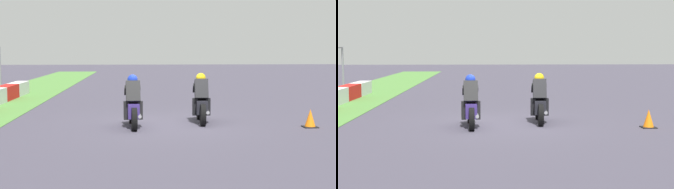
{
  "view_description": "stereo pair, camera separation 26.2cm",
  "coord_description": "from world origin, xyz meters",
  "views": [
    {
      "loc": [
        -14.49,
        0.88,
        2.21
      ],
      "look_at": [
        -0.07,
        -0.1,
        0.9
      ],
      "focal_mm": 52.65,
      "sensor_mm": 36.0,
      "label": 1
    },
    {
      "loc": [
        -14.51,
        0.62,
        2.21
      ],
      "look_at": [
        -0.07,
        -0.1,
        0.9
      ],
      "focal_mm": 52.65,
      "sensor_mm": 36.0,
      "label": 2
    }
  ],
  "objects": [
    {
      "name": "traffic_cone",
      "position": [
        -0.86,
        -4.13,
        0.24
      ],
      "size": [
        0.4,
        0.4,
        0.52
      ],
      "color": "black",
      "rests_on": "ground_plane"
    },
    {
      "name": "ground_plane",
      "position": [
        0.0,
        0.0,
        0.0
      ],
      "size": [
        120.0,
        120.0,
        0.0
      ],
      "primitive_type": "plane",
      "color": "#433F4E"
    },
    {
      "name": "rider_lane_a",
      "position": [
        0.3,
        -1.14,
        0.62
      ],
      "size": [
        2.04,
        0.55,
        1.51
      ],
      "rotation": [
        0.0,
        0.0,
        -0.05
      ],
      "color": "black",
      "rests_on": "ground_plane"
    },
    {
      "name": "rider_lane_b",
      "position": [
        -0.45,
        0.93,
        0.62
      ],
      "size": [
        2.04,
        0.55,
        1.51
      ],
      "rotation": [
        0.0,
        0.0,
        0.06
      ],
      "color": "black",
      "rests_on": "ground_plane"
    }
  ]
}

